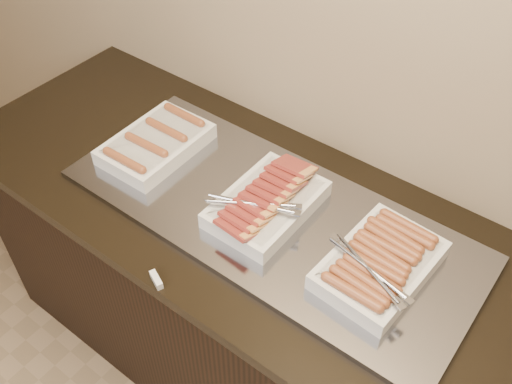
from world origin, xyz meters
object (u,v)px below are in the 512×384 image
Objects in this scene: counter at (260,302)px; warming_tray at (269,214)px; dish_right at (379,264)px; dish_left at (156,143)px; dish_center at (266,202)px.

warming_tray is (0.03, 0.00, 0.46)m from counter.
warming_tray is at bearing 0.00° from counter.
dish_left is at bearing -176.55° from dish_right.
dish_center is at bearing -176.21° from dish_right.
counter is at bearing 167.21° from dish_center.
warming_tray is 3.59× the size of dish_left.
dish_right is at bearing -1.33° from dish_left.
dish_left is 0.97× the size of dish_right.
dish_left is at bearing 180.00° from warming_tray.
warming_tray is at bearing -1.02° from dish_left.
dish_left is at bearing 179.42° from dish_center.
dish_center is (0.02, -0.00, 0.50)m from counter.
dish_center reaches higher than counter.
warming_tray is at bearing 30.67° from dish_center.
dish_center is 0.35m from dish_right.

